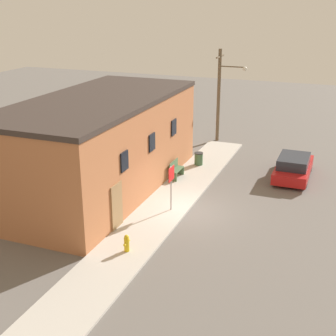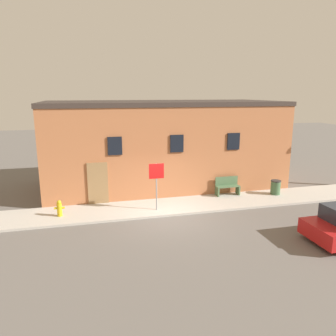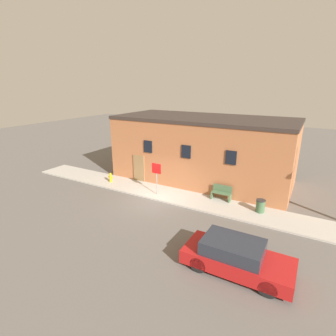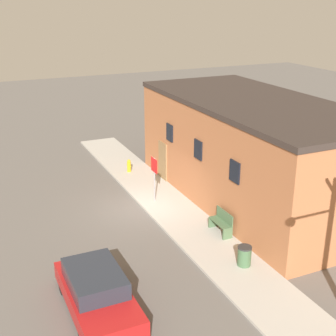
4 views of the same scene
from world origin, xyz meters
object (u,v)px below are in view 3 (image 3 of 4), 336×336
at_px(stop_sign, 156,173).
at_px(bench, 221,193).
at_px(fire_hydrant, 111,177).
at_px(parked_car, 236,257).
at_px(trash_bin, 260,206).

bearing_deg(stop_sign, bench, 17.51).
distance_m(fire_hydrant, stop_sign, 4.58).
bearing_deg(parked_car, trash_bin, 91.08).
xyz_separation_m(bench, parked_car, (2.71, -6.30, 0.09)).
xyz_separation_m(fire_hydrant, stop_sign, (4.41, -0.26, 1.21)).
relative_size(fire_hydrant, bench, 0.57).
relative_size(bench, parked_car, 0.29).
bearing_deg(parked_car, fire_hydrant, 155.22).
bearing_deg(stop_sign, trash_bin, 6.54).
bearing_deg(fire_hydrant, bench, 7.05).
relative_size(fire_hydrant, stop_sign, 0.33).
height_order(stop_sign, trash_bin, stop_sign).
height_order(stop_sign, parked_car, stop_sign).
relative_size(bench, trash_bin, 1.66).
relative_size(stop_sign, parked_car, 0.51).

